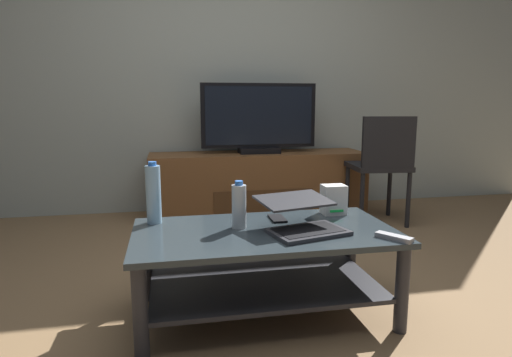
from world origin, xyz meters
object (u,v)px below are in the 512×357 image
at_px(water_bottle_near, 153,194).
at_px(tv_remote, 394,237).
at_px(router_box, 334,200).
at_px(dining_chair, 382,162).
at_px(television, 259,120).
at_px(water_bottle_far, 239,206).
at_px(cell_phone, 277,218).
at_px(coffee_table, 265,256).
at_px(media_cabinet, 258,183).
at_px(laptop, 302,219).

relative_size(water_bottle_near, tv_remote, 1.87).
height_order(router_box, water_bottle_near, water_bottle_near).
bearing_deg(dining_chair, television, 149.02).
relative_size(dining_chair, water_bottle_far, 3.97).
bearing_deg(cell_phone, water_bottle_far, -152.99).
height_order(coffee_table, router_box, router_box).
xyz_separation_m(coffee_table, water_bottle_near, (-0.50, 0.22, 0.27)).
relative_size(cell_phone, tv_remote, 0.88).
distance_m(media_cabinet, cell_phone, 1.74).
bearing_deg(dining_chair, router_box, -127.25).
height_order(laptop, water_bottle_near, water_bottle_near).
distance_m(media_cabinet, water_bottle_far, 1.89).
height_order(coffee_table, tv_remote, tv_remote).
distance_m(coffee_table, tv_remote, 0.58).
bearing_deg(tv_remote, router_box, 67.24).
xyz_separation_m(media_cabinet, tv_remote, (0.15, -2.12, 0.15)).
distance_m(television, laptop, 1.95).
bearing_deg(cell_phone, router_box, 8.89).
distance_m(dining_chair, water_bottle_near, 2.07).
relative_size(laptop, water_bottle_far, 1.87).
xyz_separation_m(coffee_table, dining_chair, (1.26, 1.32, 0.23)).
bearing_deg(television, media_cabinet, 90.00).
bearing_deg(water_bottle_near, tv_remote, -24.90).
bearing_deg(tv_remote, media_cabinet, 59.40).
distance_m(television, water_bottle_far, 1.88).
xyz_separation_m(media_cabinet, laptop, (-0.20, -1.93, 0.20)).
bearing_deg(router_box, coffee_table, -153.27).
bearing_deg(water_bottle_near, water_bottle_far, -22.84).
distance_m(laptop, tv_remote, 0.40).
distance_m(dining_chair, cell_phone, 1.64).
bearing_deg(media_cabinet, cell_phone, -98.63).
relative_size(router_box, water_bottle_near, 0.51).
relative_size(television, water_bottle_near, 3.36).
height_order(media_cabinet, router_box, router_box).
distance_m(water_bottle_far, cell_phone, 0.26).
xyz_separation_m(cell_phone, tv_remote, (0.41, -0.41, 0.01)).
xyz_separation_m(laptop, tv_remote, (0.35, -0.20, -0.05)).
bearing_deg(router_box, dining_chair, 52.75).
height_order(media_cabinet, dining_chair, dining_chair).
distance_m(water_bottle_near, water_bottle_far, 0.42).
height_order(dining_chair, water_bottle_near, dining_chair).
bearing_deg(media_cabinet, tv_remote, -85.96).
distance_m(dining_chair, tv_remote, 1.73).
xyz_separation_m(coffee_table, router_box, (0.41, 0.21, 0.20)).
bearing_deg(television, water_bottle_near, -117.77).
bearing_deg(coffee_table, laptop, -17.33).
xyz_separation_m(television, tv_remote, (0.15, -2.10, -0.41)).
relative_size(media_cabinet, laptop, 4.58).
bearing_deg(water_bottle_near, laptop, -22.24).
xyz_separation_m(water_bottle_far, cell_phone, (0.21, 0.11, -0.10)).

